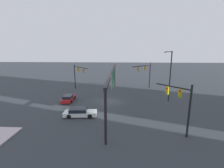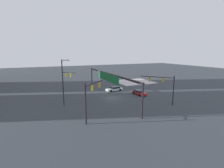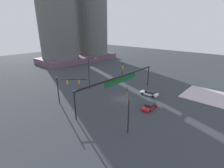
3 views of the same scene
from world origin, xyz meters
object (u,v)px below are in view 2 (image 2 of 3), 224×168
object	(u,v)px
traffic_signal_opposite_side	(66,77)
sedan_car_waiting_far	(114,89)
streetlamp_curved_arm	(64,80)
sedan_car_approaching	(139,93)
traffic_signal_cross_street	(91,93)
traffic_signal_near_corner	(164,84)

from	to	relation	value
traffic_signal_opposite_side	sedan_car_waiting_far	world-z (taller)	traffic_signal_opposite_side
streetlamp_curved_arm	sedan_car_approaching	xyz separation A→B (m)	(1.02, -18.82, -4.77)
sedan_car_waiting_far	streetlamp_curved_arm	bearing A→B (deg)	22.44
traffic_signal_cross_street	traffic_signal_near_corner	bearing A→B (deg)	-37.76
traffic_signal_cross_street	sedan_car_waiting_far	bearing A→B (deg)	9.77
traffic_signal_near_corner	traffic_signal_cross_street	bearing A→B (deg)	57.79
traffic_signal_near_corner	sedan_car_approaching	distance (m)	9.34
sedan_car_approaching	streetlamp_curved_arm	bearing A→B (deg)	-88.63
traffic_signal_cross_street	streetlamp_curved_arm	world-z (taller)	streetlamp_curved_arm
traffic_signal_near_corner	traffic_signal_opposite_side	distance (m)	25.68
traffic_signal_cross_street	sedan_car_approaching	distance (m)	19.71
sedan_car_approaching	traffic_signal_opposite_side	bearing A→B (deg)	-125.08
traffic_signal_near_corner	traffic_signal_opposite_side	xyz separation A→B (m)	(19.41, 16.82, -0.31)
traffic_signal_cross_street	sedan_car_waiting_far	distance (m)	21.57
traffic_signal_near_corner	traffic_signal_cross_street	xyz separation A→B (m)	(-2.12, 16.45, 0.07)
traffic_signal_cross_street	sedan_car_approaching	bearing A→B (deg)	-11.63
sedan_car_approaching	traffic_signal_near_corner	bearing A→B (deg)	0.46
traffic_signal_opposite_side	streetlamp_curved_arm	xyz separation A→B (m)	(-11.88, 2.33, 1.32)
traffic_signal_opposite_side	streetlamp_curved_arm	distance (m)	12.18
traffic_signal_near_corner	streetlamp_curved_arm	world-z (taller)	streetlamp_curved_arm
traffic_signal_near_corner	streetlamp_curved_arm	xyz separation A→B (m)	(7.53, 19.15, 1.00)
traffic_signal_cross_street	streetlamp_curved_arm	distance (m)	10.07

